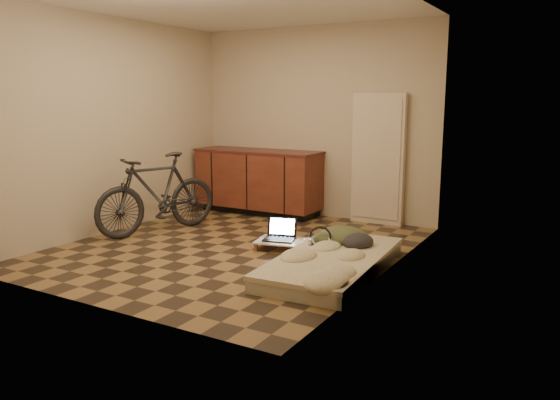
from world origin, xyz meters
The scene contains 10 objects.
room_shell centered at (0.00, 0.00, 1.30)m, with size 3.50×4.00×2.60m.
cabinets centered at (-0.75, 1.70, 0.47)m, with size 1.84×0.62×0.91m.
appliance_panel centered at (0.95, 1.94, 0.85)m, with size 0.70×0.10×1.70m, color beige.
bicycle centered at (-1.20, 0.10, 0.54)m, with size 0.49×1.66×1.08m, color black.
futon centered at (1.30, -0.23, 0.08)m, with size 1.00×1.90×0.16m.
clothing_pile centered at (1.22, 0.29, 0.27)m, with size 0.56×0.47×0.22m, color #394025, non-canonical shape.
headphones centered at (1.03, 0.05, 0.24)m, with size 0.25×0.23×0.17m, color black, non-canonical shape.
lap_desk centered at (0.54, 0.20, 0.09)m, with size 0.69×0.52×0.10m.
laptop centered at (0.46, 0.23, 0.15)m, with size 0.40×0.37×0.23m.
mouse centered at (0.76, 0.28, 0.12)m, with size 0.07×0.11×0.04m, color silver.
Camera 1 is at (3.38, -4.83, 1.64)m, focal length 35.00 mm.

